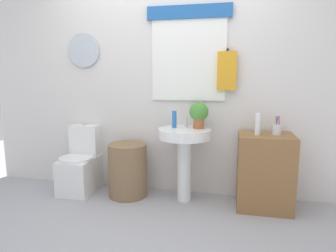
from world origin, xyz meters
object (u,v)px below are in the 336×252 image
pedestal_sink (184,146)px  toothbrush_cup (277,129)px  laundry_hamper (128,170)px  wooden_cabinet (265,171)px  lotion_bottle (258,124)px  toilet (81,166)px  potted_plant (199,113)px  soap_bottle (174,119)px

pedestal_sink → toothbrush_cup: toothbrush_cup is taller
laundry_hamper → wooden_cabinet: bearing=0.0°
lotion_bottle → toothbrush_cup: 0.20m
laundry_hamper → lotion_bottle: 1.48m
toilet → laundry_hamper: toilet is taller
toilet → wooden_cabinet: 2.05m
potted_plant → wooden_cabinet: bearing=-5.0°
toilet → soap_bottle: 1.25m
potted_plant → toothbrush_cup: bearing=-3.0°
pedestal_sink → lotion_bottle: (0.73, -0.04, 0.26)m
pedestal_sink → soap_bottle: 0.30m
toothbrush_cup → lotion_bottle: bearing=-162.2°
toilet → potted_plant: size_ratio=2.81×
laundry_hamper → wooden_cabinet: 1.46m
soap_bottle → toothbrush_cup: bearing=-1.7°
laundry_hamper → lotion_bottle: (1.37, -0.04, 0.57)m
soap_bottle → toothbrush_cup: (1.03, -0.03, -0.06)m
toothbrush_cup → toilet: bearing=179.6°
laundry_hamper → lotion_bottle: size_ratio=2.73×
lotion_bottle → toothbrush_cup: lotion_bottle is taller
potted_plant → soap_bottle: bearing=-177.8°
toothbrush_cup → soap_bottle: bearing=178.3°
soap_bottle → lotion_bottle: (0.85, -0.09, -0.01)m
toilet → pedestal_sink: pedestal_sink is taller
toilet → potted_plant: (1.37, 0.02, 0.65)m
wooden_cabinet → lotion_bottle: lotion_bottle is taller
laundry_hamper → toothbrush_cup: (1.55, 0.02, 0.52)m
toilet → pedestal_sink: bearing=-1.7°
toilet → potted_plant: bearing=1.0°
laundry_hamper → pedestal_sink: (0.64, 0.00, 0.31)m
toilet → pedestal_sink: 1.27m
laundry_hamper → soap_bottle: bearing=5.5°
pedestal_sink → potted_plant: bearing=23.2°
lotion_bottle → toothbrush_cup: bearing=17.8°
laundry_hamper → pedestal_sink: bearing=0.0°
laundry_hamper → toothbrush_cup: 1.64m
potted_plant → lotion_bottle: (0.59, -0.10, -0.08)m
pedestal_sink → soap_bottle: soap_bottle is taller
laundry_hamper → soap_bottle: soap_bottle is taller
wooden_cabinet → soap_bottle: size_ratio=4.26×
pedestal_sink → wooden_cabinet: 0.85m
potted_plant → pedestal_sink: bearing=-156.8°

